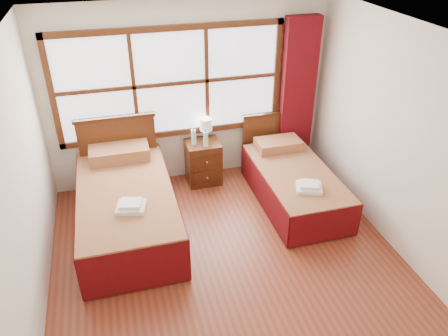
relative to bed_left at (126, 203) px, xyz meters
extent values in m
plane|color=brown|center=(1.06, -1.20, -0.35)|extent=(4.50, 4.50, 0.00)
plane|color=white|center=(1.06, -1.20, 2.25)|extent=(4.50, 4.50, 0.00)
plane|color=silver|center=(1.06, 1.05, 0.95)|extent=(4.00, 0.00, 4.00)
plane|color=silver|center=(-0.94, -1.20, 0.95)|extent=(0.00, 4.50, 4.50)
plane|color=silver|center=(3.06, -1.20, 0.95)|extent=(0.00, 4.50, 4.50)
cube|color=white|center=(0.81, 1.02, 1.15)|extent=(3.00, 0.02, 1.40)
cube|color=#4C2510|center=(0.81, 1.00, 0.41)|extent=(3.16, 0.06, 0.08)
cube|color=#4C2510|center=(0.81, 1.00, 1.89)|extent=(3.16, 0.06, 0.08)
cube|color=#4C2510|center=(-0.73, 1.00, 1.15)|extent=(0.08, 0.06, 1.56)
cube|color=#4C2510|center=(2.35, 1.00, 1.15)|extent=(0.08, 0.06, 1.56)
cube|color=#4C2510|center=(0.31, 1.00, 1.15)|extent=(0.05, 0.05, 1.40)
cube|color=#4C2510|center=(1.31, 1.00, 1.15)|extent=(0.05, 0.05, 1.40)
cube|color=#4C2510|center=(0.81, 1.00, 1.15)|extent=(3.00, 0.05, 0.05)
cube|color=#610910|center=(2.66, 0.91, 0.82)|extent=(0.50, 0.16, 2.30)
cube|color=#3E1D0D|center=(0.00, -0.07, -0.18)|extent=(1.01, 2.03, 0.33)
cube|color=maroon|center=(0.00, -0.07, 0.12)|extent=(1.14, 2.25, 0.28)
cube|color=#5A090C|center=(-0.57, -0.07, -0.04)|extent=(0.03, 2.25, 0.56)
cube|color=#5A090C|center=(0.57, -0.07, -0.04)|extent=(0.03, 2.25, 0.56)
cube|color=#5A090C|center=(0.00, -1.18, -0.04)|extent=(1.14, 0.03, 0.56)
cube|color=maroon|center=(0.00, 0.75, 0.35)|extent=(0.79, 0.46, 0.18)
cube|color=#4C2510|center=(0.00, 0.94, 0.21)|extent=(1.06, 0.06, 1.10)
cube|color=#3E1D0D|center=(0.00, 0.94, 0.77)|extent=(1.10, 0.08, 0.04)
cube|color=#3E1D0D|center=(2.27, -0.07, -0.21)|extent=(0.83, 1.66, 0.27)
cube|color=maroon|center=(2.27, -0.07, 0.04)|extent=(0.93, 1.84, 0.23)
cube|color=#5A090C|center=(1.81, -0.07, -0.10)|extent=(0.03, 1.84, 0.46)
cube|color=#5A090C|center=(2.74, -0.07, -0.10)|extent=(0.03, 1.84, 0.46)
cube|color=#5A090C|center=(2.27, -0.98, -0.10)|extent=(0.93, 0.03, 0.46)
cube|color=maroon|center=(2.27, 0.60, 0.22)|extent=(0.65, 0.38, 0.14)
cube|color=#4C2510|center=(2.27, 0.94, 0.11)|extent=(0.87, 0.06, 0.90)
cube|color=#3E1D0D|center=(2.27, 0.94, 0.57)|extent=(0.90, 0.08, 0.04)
cube|color=#4C2510|center=(1.18, 0.80, -0.02)|extent=(0.48, 0.43, 0.65)
cube|color=#3E1D0D|center=(1.18, 0.58, -0.15)|extent=(0.43, 0.02, 0.19)
cube|color=#3E1D0D|center=(1.18, 0.58, 0.11)|extent=(0.43, 0.02, 0.19)
sphere|color=#A18836|center=(1.18, 0.56, -0.15)|extent=(0.03, 0.03, 0.03)
sphere|color=#A18836|center=(1.18, 0.56, 0.11)|extent=(0.03, 0.03, 0.03)
cube|color=white|center=(0.04, -0.50, 0.29)|extent=(0.37, 0.34, 0.05)
cube|color=white|center=(0.04, -0.50, 0.33)|extent=(0.28, 0.26, 0.04)
cube|color=white|center=(2.25, -0.52, 0.18)|extent=(0.39, 0.37, 0.05)
cube|color=white|center=(2.25, -0.52, 0.22)|extent=(0.30, 0.28, 0.04)
cylinder|color=gold|center=(1.25, 0.86, 0.31)|extent=(0.11, 0.11, 0.02)
cylinder|color=gold|center=(1.25, 0.86, 0.39)|extent=(0.02, 0.02, 0.15)
cylinder|color=silver|center=(1.25, 0.86, 0.56)|extent=(0.18, 0.18, 0.18)
cylinder|color=#BEE4F4|center=(1.05, 0.79, 0.42)|extent=(0.07, 0.07, 0.23)
cylinder|color=blue|center=(1.05, 0.79, 0.55)|extent=(0.03, 0.03, 0.03)
cylinder|color=#BEE4F4|center=(1.20, 0.69, 0.41)|extent=(0.07, 0.07, 0.22)
cylinder|color=blue|center=(1.20, 0.69, 0.54)|extent=(0.03, 0.03, 0.03)
camera|label=1|loc=(-0.01, -4.67, 3.20)|focal=35.00mm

